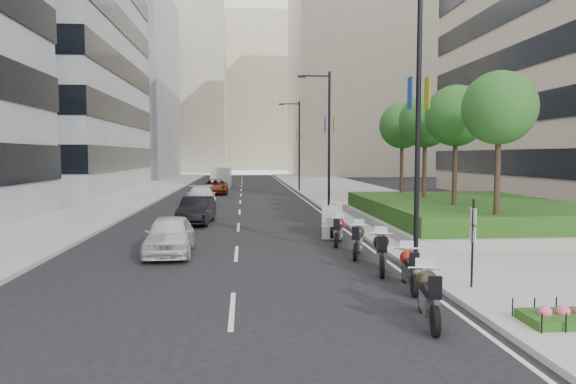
{
  "coord_description": "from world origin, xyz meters",
  "views": [
    {
      "loc": [
        -1.2,
        -14.92,
        3.65
      ],
      "look_at": [
        0.76,
        7.88,
        2.0
      ],
      "focal_mm": 32.0,
      "sensor_mm": 36.0,
      "label": 1
    }
  ],
  "objects": [
    {
      "name": "car_c",
      "position": [
        -4.26,
        21.78,
        0.72
      ],
      "size": [
        2.42,
        5.13,
        1.45
      ],
      "primitive_type": "imported",
      "rotation": [
        0.0,
        0.0,
        0.08
      ],
      "color": "silver",
      "rests_on": "ground"
    },
    {
      "name": "building_cream_left",
      "position": [
        -18.0,
        100.0,
        17.0
      ],
      "size": [
        26.0,
        24.0,
        34.0
      ],
      "primitive_type": "cube",
      "color": "#B7AD93",
      "rests_on": "ground"
    },
    {
      "name": "lane_centre",
      "position": [
        -1.5,
        30.0,
        0.01
      ],
      "size": [
        0.12,
        100.0,
        0.01
      ],
      "primitive_type": "cube",
      "color": "silver",
      "rests_on": "ground"
    },
    {
      "name": "motorcycle_3",
      "position": [
        2.86,
        3.1,
        0.58
      ],
      "size": [
        0.9,
        2.12,
        1.09
      ],
      "rotation": [
        0.0,
        0.0,
        1.26
      ],
      "color": "black",
      "rests_on": "ground"
    },
    {
      "name": "tree_2",
      "position": [
        8.5,
        12.0,
        5.42
      ],
      "size": [
        2.8,
        2.8,
        6.3
      ],
      "color": "#332319",
      "rests_on": "planter"
    },
    {
      "name": "sidewalk_left",
      "position": [
        -12.0,
        30.0,
        0.07
      ],
      "size": [
        8.0,
        100.0,
        0.15
      ],
      "primitive_type": "cube",
      "color": "#9E9B93",
      "rests_on": "ground"
    },
    {
      "name": "building_grey_far",
      "position": [
        -24.0,
        70.0,
        15.0
      ],
      "size": [
        22.0,
        26.0,
        30.0
      ],
      "primitive_type": "cube",
      "color": "gray",
      "rests_on": "ground"
    },
    {
      "name": "delivery_van",
      "position": [
        -3.74,
        42.97,
        1.06
      ],
      "size": [
        2.16,
        5.42,
        2.26
      ],
      "rotation": [
        0.0,
        0.0,
        -0.02
      ],
      "color": "#B6B7B9",
      "rests_on": "ground"
    },
    {
      "name": "motorcycle_1",
      "position": [
        3.28,
        -1.48,
        0.56
      ],
      "size": [
        0.71,
        2.11,
        1.06
      ],
      "rotation": [
        0.0,
        0.0,
        1.42
      ],
      "color": "black",
      "rests_on": "ground"
    },
    {
      "name": "car_d",
      "position": [
        -3.88,
        33.38,
        0.69
      ],
      "size": [
        2.37,
        5.01,
        1.38
      ],
      "primitive_type": "imported",
      "rotation": [
        0.0,
        0.0,
        0.01
      ],
      "color": "#59160A",
      "rests_on": "ground"
    },
    {
      "name": "tree_1",
      "position": [
        8.5,
        8.0,
        5.42
      ],
      "size": [
        2.8,
        2.8,
        6.3
      ],
      "color": "#332319",
      "rests_on": "planter"
    },
    {
      "name": "motorcycle_6",
      "position": [
        3.02,
        9.85,
        0.56
      ],
      "size": [
        1.02,
        1.96,
        1.04
      ],
      "rotation": [
        0.0,
        0.0,
        1.15
      ],
      "color": "black",
      "rests_on": "ground"
    },
    {
      "name": "car_a",
      "position": [
        -3.94,
        4.09,
        0.71
      ],
      "size": [
        1.86,
        4.24,
        1.42
      ],
      "primitive_type": "imported",
      "rotation": [
        0.0,
        0.0,
        0.04
      ],
      "color": "silver",
      "rests_on": "ground"
    },
    {
      "name": "car_b",
      "position": [
        -3.72,
        12.6,
        0.72
      ],
      "size": [
        1.82,
        4.45,
        1.44
      ],
      "primitive_type": "imported",
      "rotation": [
        0.0,
        0.0,
        -0.07
      ],
      "color": "black",
      "rests_on": "ground"
    },
    {
      "name": "tree_3",
      "position": [
        8.5,
        16.0,
        5.42
      ],
      "size": [
        2.8,
        2.8,
        6.3
      ],
      "color": "#332319",
      "rests_on": "planter"
    },
    {
      "name": "sidewalk_right",
      "position": [
        9.0,
        30.0,
        0.07
      ],
      "size": [
        10.0,
        100.0,
        0.15
      ],
      "primitive_type": "cube",
      "color": "#9E9B93",
      "rests_on": "ground"
    },
    {
      "name": "building_cream_right",
      "position": [
        22.0,
        80.0,
        18.0
      ],
      "size": [
        28.0,
        24.0,
        36.0
      ],
      "primitive_type": "cube",
      "color": "#B7AD93",
      "rests_on": "ground"
    },
    {
      "name": "lamp_post_0",
      "position": [
        4.14,
        1.0,
        5.07
      ],
      "size": [
        2.34,
        0.45,
        9.0
      ],
      "color": "black",
      "rests_on": "ground"
    },
    {
      "name": "motorcycle_0",
      "position": [
        2.77,
        -4.28,
        0.6
      ],
      "size": [
        0.75,
        2.23,
        1.12
      ],
      "rotation": [
        0.0,
        0.0,
        1.39
      ],
      "color": "black",
      "rests_on": "ground"
    },
    {
      "name": "planter",
      "position": [
        10.0,
        10.0,
        0.35
      ],
      "size": [
        10.0,
        14.0,
        0.4
      ],
      "primitive_type": "cube",
      "color": "gray",
      "rests_on": "sidewalk_right"
    },
    {
      "name": "lane_edge",
      "position": [
        3.7,
        30.0,
        0.01
      ],
      "size": [
        0.12,
        100.0,
        0.01
      ],
      "primitive_type": "cube",
      "color": "silver",
      "rests_on": "ground"
    },
    {
      "name": "lamp_post_1",
      "position": [
        4.14,
        18.0,
        5.07
      ],
      "size": [
        2.34,
        0.45,
        9.0
      ],
      "color": "black",
      "rests_on": "ground"
    },
    {
      "name": "lamp_post_2",
      "position": [
        4.14,
        36.0,
        5.07
      ],
      "size": [
        2.34,
        0.45,
        9.0
      ],
      "color": "black",
      "rests_on": "ground"
    },
    {
      "name": "flower_bed",
      "position": [
        5.6,
        -5.0,
        0.25
      ],
      "size": [
        2.0,
        1.0,
        0.2
      ],
      "primitive_type": "cube",
      "color": "#184413",
      "rests_on": "sidewalk_right"
    },
    {
      "name": "motorcycle_5",
      "position": [
        2.73,
        7.71,
        0.64
      ],
      "size": [
        1.22,
        2.24,
        1.29
      ],
      "rotation": [
        0.0,
        0.0,
        1.39
      ],
      "color": "black",
      "rests_on": "ground"
    },
    {
      "name": "motorcycle_2",
      "position": [
        3.08,
        0.66,
        0.61
      ],
      "size": [
        0.83,
        2.26,
        1.14
      ],
      "rotation": [
        0.0,
        0.0,
        1.34
      ],
      "color": "black",
      "rests_on": "ground"
    },
    {
      "name": "hedge",
      "position": [
        10.0,
        10.0,
        0.95
      ],
      "size": [
        9.4,
        13.4,
        0.8
      ],
      "primitive_type": "cube",
      "color": "#184413",
      "rests_on": "planter"
    },
    {
      "name": "tree_0",
      "position": [
        8.5,
        4.0,
        5.42
      ],
      "size": [
        2.8,
        2.8,
        6.3
      ],
      "color": "#332319",
      "rests_on": "planter"
    },
    {
      "name": "ground",
      "position": [
        0.0,
        0.0,
        0.0
      ],
      "size": [
        160.0,
        160.0,
        0.0
      ],
      "primitive_type": "plane",
      "color": "black",
      "rests_on": "ground"
    },
    {
      "name": "parking_sign",
      "position": [
        4.8,
        -2.0,
        1.46
      ],
      "size": [
        0.06,
        0.32,
        2.5
      ],
      "color": "black",
      "rests_on": "ground"
    },
    {
      "name": "motorcycle_4",
      "position": [
        2.64,
        5.64,
        0.56
      ],
      "size": [
        0.85,
        2.04,
        1.04
      ],
      "rotation": [
        0.0,
        0.0,
        1.28
      ],
      "color": "black",
      "rests_on": "ground"
    },
    {
      "name": "building_cream_centre",
      "position": [
        2.0,
        120.0,
        19.0
      ],
      "size": [
        30.0,
        24.0,
        38.0
      ],
      "primitive_type": "cube",
      "color": "#B7AD93",
      "rests_on": "ground"
    }
  ]
}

